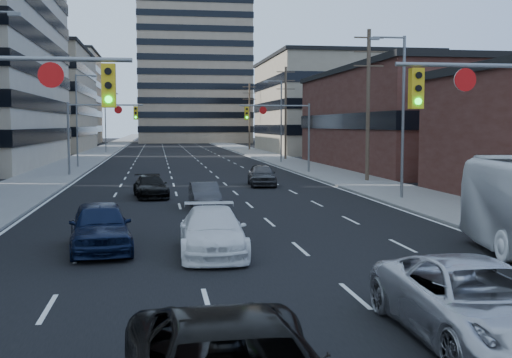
{
  "coord_description": "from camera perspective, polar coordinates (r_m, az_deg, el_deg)",
  "views": [
    {
      "loc": [
        -2.91,
        -8.74,
        4.16
      ],
      "look_at": [
        0.64,
        14.21,
        2.2
      ],
      "focal_mm": 45.0,
      "sensor_mm": 36.0,
      "label": 1
    }
  ],
  "objects": [
    {
      "name": "road_surface",
      "position": [
        138.83,
        -7.6,
        3.06
      ],
      "size": [
        18.0,
        300.0,
        0.02
      ],
      "primitive_type": "cube",
      "color": "black",
      "rests_on": "ground"
    },
    {
      "name": "sidewalk_left",
      "position": [
        139.06,
        -12.35,
        3.02
      ],
      "size": [
        5.0,
        300.0,
        0.15
      ],
      "primitive_type": "cube",
      "color": "slate",
      "rests_on": "ground"
    },
    {
      "name": "sidewalk_right",
      "position": [
        139.54,
        -2.87,
        3.13
      ],
      "size": [
        5.0,
        300.0,
        0.15
      ],
      "primitive_type": "cube",
      "color": "slate",
      "rests_on": "ground"
    },
    {
      "name": "office_left_far",
      "position": [
        110.83,
        -19.89,
        6.52
      ],
      "size": [
        20.0,
        30.0,
        16.0
      ],
      "primitive_type": "cube",
      "color": "gray",
      "rests_on": "ground"
    },
    {
      "name": "storefront_right_mid",
      "position": [
        64.61,
        15.88,
        4.94
      ],
      "size": [
        20.0,
        30.0,
        9.0
      ],
      "primitive_type": "cube",
      "color": "#472119",
      "rests_on": "ground"
    },
    {
      "name": "office_right_far",
      "position": [
        100.73,
        7.34,
        6.39
      ],
      "size": [
        22.0,
        28.0,
        14.0
      ],
      "primitive_type": "cube",
      "color": "gray",
      "rests_on": "ground"
    },
    {
      "name": "apartment_tower",
      "position": [
        160.92,
        -5.68,
        13.67
      ],
      "size": [
        26.0,
        26.0,
        58.0
      ],
      "primitive_type": "cube",
      "color": "gray",
      "rests_on": "ground"
    },
    {
      "name": "bg_block_left",
      "position": [
        150.95,
        -18.49,
        6.79
      ],
      "size": [
        24.0,
        24.0,
        20.0
      ],
      "primitive_type": "cube",
      "color": "#ADA089",
      "rests_on": "ground"
    },
    {
      "name": "bg_block_right",
      "position": [
        143.08,
        5.35,
        5.53
      ],
      "size": [
        22.0,
        22.0,
        12.0
      ],
      "primitive_type": "cube",
      "color": "gray",
      "rests_on": "ground"
    },
    {
      "name": "signal_far_left",
      "position": [
        53.95,
        -13.92,
        4.83
      ],
      "size": [
        6.09,
        0.33,
        6.0
      ],
      "color": "slate",
      "rests_on": "ground"
    },
    {
      "name": "signal_far_right",
      "position": [
        54.77,
        2.37,
        4.96
      ],
      "size": [
        6.09,
        0.33,
        6.0
      ],
      "color": "slate",
      "rests_on": "ground"
    },
    {
      "name": "utility_pole_block",
      "position": [
        47.25,
        9.93,
        6.71
      ],
      "size": [
        2.2,
        0.28,
        11.0
      ],
      "color": "#4C3D2D",
      "rests_on": "ground"
    },
    {
      "name": "utility_pole_midblock",
      "position": [
        76.27,
        2.65,
        6.03
      ],
      "size": [
        2.2,
        0.28,
        11.0
      ],
      "color": "#4C3D2D",
      "rests_on": "ground"
    },
    {
      "name": "utility_pole_distant",
      "position": [
        105.84,
        -0.59,
        5.69
      ],
      "size": [
        2.2,
        0.28,
        11.0
      ],
      "color": "#4C3D2D",
      "rests_on": "ground"
    },
    {
      "name": "streetlight_left_mid",
      "position": [
        64.18,
        -15.51,
        5.44
      ],
      "size": [
        2.03,
        0.22,
        9.0
      ],
      "color": "slate",
      "rests_on": "ground"
    },
    {
      "name": "streetlight_left_far",
      "position": [
        99.02,
        -13.15,
        5.21
      ],
      "size": [
        2.03,
        0.22,
        9.0
      ],
      "color": "slate",
      "rests_on": "ground"
    },
    {
      "name": "streetlight_right_near",
      "position": [
        36.26,
        12.72,
        6.11
      ],
      "size": [
        2.03,
        0.22,
        9.0
      ],
      "color": "slate",
      "rests_on": "ground"
    },
    {
      "name": "streetlight_right_far",
      "position": [
        70.01,
        2.13,
        5.55
      ],
      "size": [
        2.03,
        0.22,
        9.0
      ],
      "color": "slate",
      "rests_on": "ground"
    },
    {
      "name": "white_van",
      "position": [
        20.7,
        -3.88,
        -4.69
      ],
      "size": [
        2.25,
        5.17,
        1.48
      ],
      "primitive_type": "imported",
      "rotation": [
        0.0,
        0.0,
        -0.03
      ],
      "color": "white",
      "rests_on": "ground"
    },
    {
      "name": "silver_suv",
      "position": [
        13.12,
        18.94,
        -10.35
      ],
      "size": [
        2.63,
        5.64,
        1.56
      ],
      "primitive_type": "imported",
      "rotation": [
        0.0,
        0.0,
        -0.01
      ],
      "color": "silver",
      "rests_on": "ground"
    },
    {
      "name": "sedan_blue",
      "position": [
        21.81,
        -13.69,
        -4.11
      ],
      "size": [
        2.46,
        5.02,
        1.65
      ],
      "primitive_type": "imported",
      "rotation": [
        0.0,
        0.0,
        0.11
      ],
      "color": "black",
      "rests_on": "ground"
    },
    {
      "name": "sedan_grey_center",
      "position": [
        32.3,
        -4.6,
        -1.46
      ],
      "size": [
        1.46,
        3.9,
        1.27
      ],
      "primitive_type": "imported",
      "rotation": [
        0.0,
        0.0,
        0.03
      ],
      "color": "#38383B",
      "rests_on": "ground"
    },
    {
      "name": "sedan_black_far",
      "position": [
        37.21,
        -9.34,
        -0.68
      ],
      "size": [
        2.24,
        4.55,
        1.27
      ],
      "primitive_type": "imported",
      "rotation": [
        0.0,
        0.0,
        0.11
      ],
      "color": "black",
      "rests_on": "ground"
    },
    {
      "name": "sedan_grey_right",
      "position": [
        43.76,
        0.51,
        0.35
      ],
      "size": [
        2.07,
        4.51,
        1.5
      ],
      "primitive_type": "imported",
      "rotation": [
        0.0,
        0.0,
        -0.07
      ],
      "color": "#353538",
      "rests_on": "ground"
    }
  ]
}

